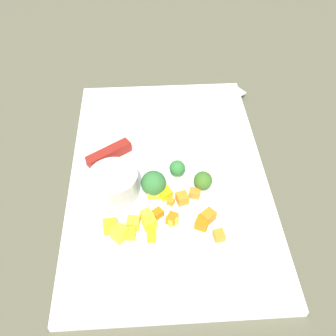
{
  "coord_description": "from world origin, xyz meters",
  "views": [
    {
      "loc": [
        0.43,
        -0.03,
        0.47
      ],
      "look_at": [
        0.0,
        0.0,
        0.02
      ],
      "focal_mm": 41.58,
      "sensor_mm": 36.0,
      "label": 1
    }
  ],
  "objects": [
    {
      "name": "chef_knife",
      "position": [
        -0.08,
        -0.03,
        0.02
      ],
      "size": [
        0.21,
        0.3,
        0.02
      ],
      "rotation": [
        0.0,
        0.0,
        2.17
      ],
      "color": "silver",
      "rests_on": "cutting_board"
    },
    {
      "name": "pepper_dice_6",
      "position": [
        0.11,
        -0.09,
        0.02
      ],
      "size": [
        0.02,
        0.02,
        0.02
      ],
      "primitive_type": "cube",
      "rotation": [
        0.0,
        0.0,
        1.68
      ],
      "color": "yellow",
      "rests_on": "cutting_board"
    },
    {
      "name": "prep_bowl",
      "position": [
        0.04,
        -0.08,
        0.03
      ],
      "size": [
        0.07,
        0.07,
        0.04
      ],
      "primitive_type": "cylinder",
      "color": "#B8B8BA",
      "rests_on": "cutting_board"
    },
    {
      "name": "carrot_dice_0",
      "position": [
        0.06,
        -0.0,
        0.02
      ],
      "size": [
        0.01,
        0.01,
        0.01
      ],
      "primitive_type": "cube",
      "rotation": [
        0.0,
        0.0,
        1.07
      ],
      "color": "orange",
      "rests_on": "cutting_board"
    },
    {
      "name": "carrot_dice_5",
      "position": [
        0.11,
        0.04,
        0.02
      ],
      "size": [
        0.02,
        0.02,
        0.01
      ],
      "primitive_type": "cube",
      "rotation": [
        0.0,
        0.0,
        2.71
      ],
      "color": "orange",
      "rests_on": "cutting_board"
    },
    {
      "name": "pepper_dice_9",
      "position": [
        0.05,
        -0.01,
        0.02
      ],
      "size": [
        0.02,
        0.02,
        0.01
      ],
      "primitive_type": "cube",
      "rotation": [
        0.0,
        0.0,
        0.47
      ],
      "color": "yellow",
      "rests_on": "cutting_board"
    },
    {
      "name": "broccoli_floret_2",
      "position": [
        0.04,
        0.05,
        0.03
      ],
      "size": [
        0.03,
        0.03,
        0.03
      ],
      "color": "#80C065",
      "rests_on": "cutting_board"
    },
    {
      "name": "carrot_dice_6",
      "position": [
        0.13,
        0.06,
        0.02
      ],
      "size": [
        0.02,
        0.02,
        0.01
      ],
      "primitive_type": "cube",
      "rotation": [
        0.0,
        0.0,
        1.76
      ],
      "color": "orange",
      "rests_on": "cutting_board"
    },
    {
      "name": "pepper_dice_3",
      "position": [
        0.12,
        -0.07,
        0.02
      ],
      "size": [
        0.03,
        0.03,
        0.02
      ],
      "primitive_type": "cube",
      "rotation": [
        0.0,
        0.0,
        2.37
      ],
      "color": "yellow",
      "rests_on": "cutting_board"
    },
    {
      "name": "pepper_dice_4",
      "position": [
        0.12,
        -0.06,
        0.02
      ],
      "size": [
        0.02,
        0.01,
        0.01
      ],
      "primitive_type": "cube",
      "rotation": [
        0.0,
        0.0,
        3.09
      ],
      "color": "yellow",
      "rests_on": "cutting_board"
    },
    {
      "name": "pepper_dice_7",
      "position": [
        0.1,
        -0.0,
        0.02
      ],
      "size": [
        0.02,
        0.02,
        0.01
      ],
      "primitive_type": "cube",
      "rotation": [
        0.0,
        0.0,
        0.36
      ],
      "color": "yellow",
      "rests_on": "cutting_board"
    },
    {
      "name": "pepper_dice_8",
      "position": [
        0.09,
        -0.04,
        0.02
      ],
      "size": [
        0.02,
        0.02,
        0.02
      ],
      "primitive_type": "cube",
      "rotation": [
        0.0,
        0.0,
        0.56
      ],
      "color": "yellow",
      "rests_on": "cutting_board"
    },
    {
      "name": "pepper_dice_0",
      "position": [
        0.1,
        -0.06,
        0.02
      ],
      "size": [
        0.02,
        0.02,
        0.01
      ],
      "primitive_type": "cube",
      "rotation": [
        0.0,
        0.0,
        2.98
      ],
      "color": "yellow",
      "rests_on": "cutting_board"
    },
    {
      "name": "carrot_dice_7",
      "position": [
        0.1,
        -0.0,
        0.02
      ],
      "size": [
        0.02,
        0.02,
        0.01
      ],
      "primitive_type": "cube",
      "rotation": [
        0.0,
        0.0,
        2.66
      ],
      "color": "orange",
      "rests_on": "cutting_board"
    },
    {
      "name": "carrot_dice_2",
      "position": [
        0.09,
        -0.02,
        0.02
      ],
      "size": [
        0.02,
        0.02,
        0.01
      ],
      "primitive_type": "cube",
      "rotation": [
        0.0,
        0.0,
        0.65
      ],
      "color": "orange",
      "rests_on": "cutting_board"
    },
    {
      "name": "pepper_dice_5",
      "position": [
        0.05,
        -0.03,
        0.02
      ],
      "size": [
        0.02,
        0.02,
        0.01
      ],
      "primitive_type": "cube",
      "rotation": [
        0.0,
        0.0,
        0.05
      ],
      "color": "yellow",
      "rests_on": "cutting_board"
    },
    {
      "name": "carrot_dice_4",
      "position": [
        0.1,
        0.05,
        0.02
      ],
      "size": [
        0.02,
        0.03,
        0.02
      ],
      "primitive_type": "cube",
      "rotation": [
        0.0,
        0.0,
        0.7
      ],
      "color": "orange",
      "rests_on": "cutting_board"
    },
    {
      "name": "cutting_board",
      "position": [
        0.0,
        0.0,
        0.01
      ],
      "size": [
        0.48,
        0.31,
        0.01
      ],
      "primitive_type": "cube",
      "color": "white",
      "rests_on": "ground_plane"
    },
    {
      "name": "broccoli_floret_0",
      "position": [
        0.01,
        0.01,
        0.03
      ],
      "size": [
        0.03,
        0.03,
        0.03
      ],
      "color": "#97B76D",
      "rests_on": "cutting_board"
    },
    {
      "name": "ground_plane",
      "position": [
        0.0,
        0.0,
        0.0
      ],
      "size": [
        4.0,
        4.0,
        0.0
      ],
      "primitive_type": "plane",
      "color": "brown"
    },
    {
      "name": "pepper_dice_2",
      "position": [
        0.1,
        -0.03,
        0.02
      ],
      "size": [
        0.02,
        0.02,
        0.02
      ],
      "primitive_type": "cube",
      "rotation": [
        0.0,
        0.0,
        1.87
      ],
      "color": "yellow",
      "rests_on": "cutting_board"
    },
    {
      "name": "carrot_dice_3",
      "position": [
        0.05,
        0.04,
        0.02
      ],
      "size": [
        0.02,
        0.02,
        0.01
      ],
      "primitive_type": "cube",
      "rotation": [
        0.0,
        0.0,
        2.87
      ],
      "color": "orange",
      "rests_on": "cutting_board"
    },
    {
      "name": "pepper_dice_1",
      "position": [
        0.13,
        -0.03,
        0.02
      ],
      "size": [
        0.01,
        0.01,
        0.01
      ],
      "primitive_type": "cube",
      "rotation": [
        0.0,
        0.0,
        1.56
      ],
      "color": "yellow",
      "rests_on": "cutting_board"
    },
    {
      "name": "broccoli_floret_1",
      "position": [
        0.04,
        -0.02,
        0.03
      ],
      "size": [
        0.04,
        0.04,
        0.04
      ],
      "color": "#83C15D",
      "rests_on": "cutting_board"
    },
    {
      "name": "carrot_dice_1",
      "position": [
        0.06,
        0.02,
        0.02
      ],
      "size": [
        0.02,
        0.02,
        0.02
      ],
      "primitive_type": "cube",
      "rotation": [
        0.0,
        0.0,
        1.83
      ],
      "color": "orange",
      "rests_on": "cutting_board"
    }
  ]
}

